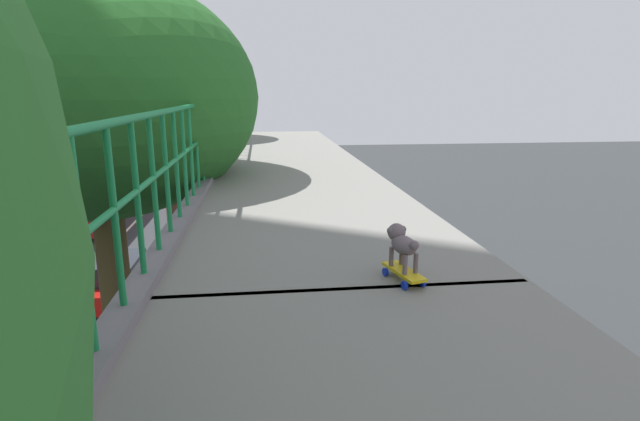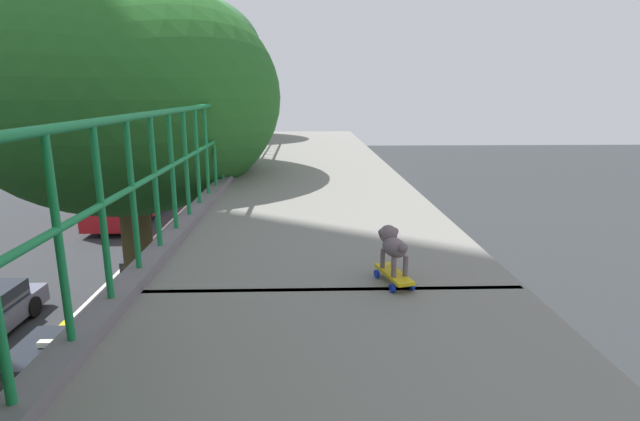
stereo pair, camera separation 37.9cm
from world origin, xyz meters
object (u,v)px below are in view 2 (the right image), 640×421
Objects in this scene: city_bus at (139,181)px; toy_skateboard at (394,275)px; car_yellow_cab_fifth at (58,372)px; small_dog at (393,244)px; car_red_taxi_seventh at (155,272)px.

toy_skateboard is at bearing -67.24° from city_bus.
car_yellow_cab_fifth is 10.78× the size of small_dog.
toy_skateboard is at bearing -81.57° from small_dog.
car_yellow_cab_fifth is at bearing -93.15° from car_red_taxi_seventh.
city_bus is at bearing 110.20° from car_red_taxi_seventh.
city_bus reaches higher than car_red_taxi_seventh.
toy_skateboard is (10.01, -23.85, 3.59)m from city_bus.
car_yellow_cab_fifth is 17.82m from city_bus.
small_dog is (10.00, -23.79, 3.81)m from city_bus.
city_bus is at bearing 112.79° from small_dog.
car_yellow_cab_fifth is 1.02× the size of car_red_taxi_seventh.
toy_skateboard is 0.23m from small_dog.
small_dog is at bearing 98.43° from toy_skateboard.
small_dog is at bearing -64.96° from car_red_taxi_seventh.
toy_skateboard reaches higher than city_bus.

